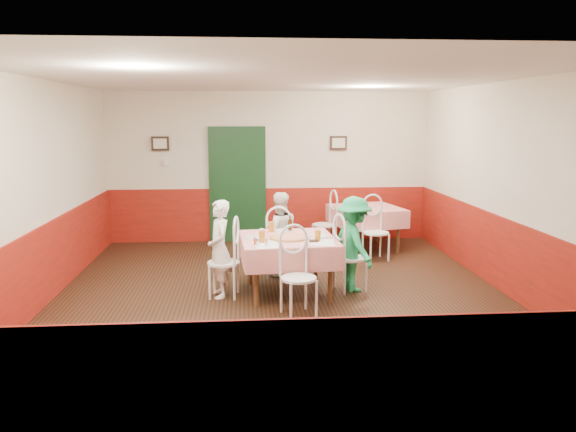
{
  "coord_description": "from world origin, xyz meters",
  "views": [
    {
      "loc": [
        -0.48,
        -7.04,
        2.32
      ],
      "look_at": [
        0.09,
        0.17,
        1.05
      ],
      "focal_mm": 35.0,
      "sensor_mm": 36.0,
      "label": 1
    }
  ],
  "objects": [
    {
      "name": "floor",
      "position": [
        0.0,
        0.0,
        0.0
      ],
      "size": [
        7.0,
        7.0,
        0.0
      ],
      "primitive_type": "plane",
      "color": "black",
      "rests_on": "ground"
    },
    {
      "name": "ceiling",
      "position": [
        0.0,
        0.0,
        2.8
      ],
      "size": [
        7.0,
        7.0,
        0.0
      ],
      "primitive_type": "plane",
      "color": "white",
      "rests_on": "back_wall"
    },
    {
      "name": "back_wall",
      "position": [
        0.0,
        3.5,
        1.4
      ],
      "size": [
        6.0,
        0.1,
        2.8
      ],
      "primitive_type": "cube",
      "color": "beige",
      "rests_on": "ground"
    },
    {
      "name": "front_wall",
      "position": [
        0.0,
        -3.5,
        1.4
      ],
      "size": [
        6.0,
        0.1,
        2.8
      ],
      "primitive_type": "cube",
      "color": "beige",
      "rests_on": "ground"
    },
    {
      "name": "left_wall",
      "position": [
        -3.0,
        0.0,
        1.4
      ],
      "size": [
        0.1,
        7.0,
        2.8
      ],
      "primitive_type": "cube",
      "color": "beige",
      "rests_on": "ground"
    },
    {
      "name": "right_wall",
      "position": [
        3.0,
        0.0,
        1.4
      ],
      "size": [
        0.1,
        7.0,
        2.8
      ],
      "primitive_type": "cube",
      "color": "beige",
      "rests_on": "ground"
    },
    {
      "name": "wainscot_back",
      "position": [
        0.0,
        3.48,
        0.5
      ],
      "size": [
        6.0,
        0.03,
        1.0
      ],
      "primitive_type": "cube",
      "color": "maroon",
      "rests_on": "ground"
    },
    {
      "name": "wainscot_front",
      "position": [
        0.0,
        -3.48,
        0.5
      ],
      "size": [
        6.0,
        0.03,
        1.0
      ],
      "primitive_type": "cube",
      "color": "maroon",
      "rests_on": "ground"
    },
    {
      "name": "wainscot_left",
      "position": [
        -2.98,
        0.0,
        0.5
      ],
      "size": [
        0.03,
        7.0,
        1.0
      ],
      "primitive_type": "cube",
      "color": "maroon",
      "rests_on": "ground"
    },
    {
      "name": "wainscot_right",
      "position": [
        2.98,
        0.0,
        0.5
      ],
      "size": [
        0.03,
        7.0,
        1.0
      ],
      "primitive_type": "cube",
      "color": "maroon",
      "rests_on": "ground"
    },
    {
      "name": "door",
      "position": [
        -0.6,
        3.45,
        1.05
      ],
      "size": [
        0.96,
        0.06,
        2.1
      ],
      "primitive_type": "cube",
      "color": "black",
      "rests_on": "ground"
    },
    {
      "name": "picture_left",
      "position": [
        -2.0,
        3.45,
        1.85
      ],
      "size": [
        0.32,
        0.03,
        0.26
      ],
      "primitive_type": "cube",
      "color": "black",
      "rests_on": "back_wall"
    },
    {
      "name": "picture_right",
      "position": [
        1.3,
        3.45,
        1.85
      ],
      "size": [
        0.32,
        0.03,
        0.26
      ],
      "primitive_type": "cube",
      "color": "black",
      "rests_on": "back_wall"
    },
    {
      "name": "thermostat",
      "position": [
        -1.9,
        3.45,
        1.5
      ],
      "size": [
        0.1,
        0.03,
        0.1
      ],
      "primitive_type": "cube",
      "color": "white",
      "rests_on": "back_wall"
    },
    {
      "name": "main_table",
      "position": [
        0.09,
        0.17,
        0.38
      ],
      "size": [
        1.3,
        1.3,
        0.77
      ],
      "primitive_type": "cube",
      "rotation": [
        0.0,
        0.0,
        0.07
      ],
      "color": "red",
      "rests_on": "ground"
    },
    {
      "name": "second_table",
      "position": [
        1.67,
        2.6,
        0.38
      ],
      "size": [
        1.32,
        1.32,
        0.77
      ],
      "primitive_type": "cube",
      "rotation": [
        0.0,
        0.0,
        0.2
      ],
      "color": "red",
      "rests_on": "ground"
    },
    {
      "name": "chair_left",
      "position": [
        -0.76,
        0.11,
        0.45
      ],
      "size": [
        0.47,
        0.47,
        0.9
      ],
      "primitive_type": null,
      "rotation": [
        0.0,
        0.0,
        -1.71
      ],
      "color": "white",
      "rests_on": "ground"
    },
    {
      "name": "chair_right",
      "position": [
        0.94,
        0.22,
        0.45
      ],
      "size": [
        0.52,
        0.52,
        0.9
      ],
      "primitive_type": null,
      "rotation": [
        0.0,
        0.0,
        1.86
      ],
      "color": "white",
      "rests_on": "ground"
    },
    {
      "name": "chair_far",
      "position": [
        0.03,
        1.01,
        0.45
      ],
      "size": [
        0.47,
        0.47,
        0.9
      ],
      "primitive_type": null,
      "rotation": [
        0.0,
        0.0,
        3.0
      ],
      "color": "white",
      "rests_on": "ground"
    },
    {
      "name": "chair_near",
      "position": [
        0.15,
        -0.68,
        0.45
      ],
      "size": [
        0.52,
        0.52,
        0.9
      ],
      "primitive_type": null,
      "rotation": [
        0.0,
        0.0,
        0.29
      ],
      "color": "white",
      "rests_on": "ground"
    },
    {
      "name": "chair_second_a",
      "position": [
        0.92,
        2.6,
        0.45
      ],
      "size": [
        0.5,
        0.5,
        0.9
      ],
      "primitive_type": null,
      "rotation": [
        0.0,
        0.0,
        -1.37
      ],
      "color": "white",
      "rests_on": "ground"
    },
    {
      "name": "chair_second_b",
      "position": [
        1.67,
        1.85,
        0.45
      ],
      "size": [
        0.5,
        0.5,
        0.9
      ],
      "primitive_type": null,
      "rotation": [
        0.0,
        0.0,
        0.2
      ],
      "color": "white",
      "rests_on": "ground"
    },
    {
      "name": "pizza",
      "position": [
        0.1,
        0.11,
        0.78
      ],
      "size": [
        0.52,
        0.52,
        0.03
      ],
      "primitive_type": "cylinder",
      "rotation": [
        0.0,
        0.0,
        0.07
      ],
      "color": "#B74723",
      "rests_on": "main_table"
    },
    {
      "name": "plate_left",
      "position": [
        -0.34,
        0.15,
        0.77
      ],
      "size": [
        0.27,
        0.27,
        0.01
      ],
      "primitive_type": "cylinder",
      "rotation": [
        0.0,
        0.0,
        0.07
      ],
      "color": "white",
      "rests_on": "main_table"
    },
    {
      "name": "plate_right",
      "position": [
        0.53,
        0.2,
        0.77
      ],
      "size": [
        0.27,
        0.27,
        0.01
      ],
      "primitive_type": "cylinder",
      "rotation": [
        0.0,
        0.0,
        0.07
      ],
      "color": "white",
      "rests_on": "main_table"
    },
    {
      "name": "plate_far",
      "position": [
        0.07,
        0.61,
        0.77
      ],
      "size": [
        0.27,
        0.27,
        0.01
      ],
      "primitive_type": "cylinder",
      "rotation": [
        0.0,
        0.0,
        0.07
      ],
      "color": "white",
      "rests_on": "main_table"
    },
    {
      "name": "glass_a",
      "position": [
        -0.26,
        -0.1,
        0.83
      ],
      "size": [
        0.09,
        0.09,
        0.15
      ],
      "primitive_type": "cylinder",
      "rotation": [
        0.0,
        0.0,
        0.07
      ],
      "color": "#BF7219",
      "rests_on": "main_table"
    },
    {
      "name": "glass_b",
      "position": [
        0.45,
        -0.06,
        0.83
      ],
      "size": [
        0.08,
        0.08,
        0.14
      ],
      "primitive_type": "cylinder",
      "rotation": [
        0.0,
        0.0,
        0.07
      ],
      "color": "#BF7219",
      "rests_on": "main_table"
    },
    {
      "name": "glass_c",
      "position": [
        -0.11,
        0.57,
        0.83
      ],
      "size": [
        0.08,
        0.08,
        0.14
      ],
      "primitive_type": "cylinder",
      "rotation": [
        0.0,
        0.0,
        0.07
      ],
      "color": "#BF7219",
      "rests_on": "main_table"
    },
    {
      "name": "beer_bottle",
      "position": [
        0.15,
        0.57,
        0.86
      ],
      "size": [
        0.06,
        0.06,
        0.2
      ],
      "primitive_type": "cylinder",
      "rotation": [
        0.0,
        0.0,
        0.07
      ],
      "color": "#381C0A",
      "rests_on": "main_table"
    },
    {
      "name": "shaker_a",
      "position": [
        -0.33,
        -0.31,
        0.81
      ],
      "size": [
        0.04,
        0.04,
        0.09
      ],
      "primitive_type": "cylinder",
      "rotation": [
        0.0,
        0.0,
        0.07
      ],
      "color": "silver",
      "rests_on": "main_table"
    },
    {
      "name": "shaker_b",
      "position": [
        -0.22,
        -0.32,
        0.81
      ],
      "size": [
        0.04,
        0.04,
        0.09
      ],
      "primitive_type": "cylinder",
      "rotation": [
        0.0,
        0.0,
        0.07
      ],
      "color": "silver",
      "rests_on": "main_table"
    },
    {
      "name": "shaker_c",
      "position": [
        -0.35,
        -0.23,
        0.81
      ],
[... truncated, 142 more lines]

